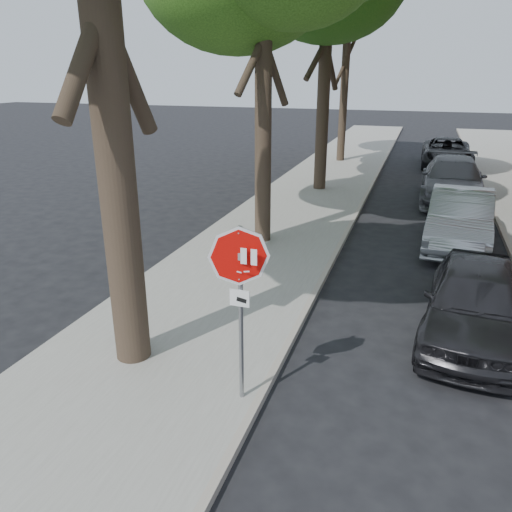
{
  "coord_description": "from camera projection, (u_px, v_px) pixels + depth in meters",
  "views": [
    {
      "loc": [
        1.42,
        -5.74,
        4.59
      ],
      "look_at": [
        -0.72,
        0.73,
        2.05
      ],
      "focal_mm": 35.0,
      "sensor_mm": 36.0,
      "label": 1
    }
  ],
  "objects": [
    {
      "name": "tree_far",
      "position": [
        349.0,
        13.0,
        24.2
      ],
      "size": [
        5.29,
        4.91,
        9.33
      ],
      "color": "black",
      "rests_on": "sidewalk_left"
    },
    {
      "name": "car_d",
      "position": [
        447.0,
        153.0,
        25.13
      ],
      "size": [
        2.41,
        5.13,
        1.42
      ],
      "primitive_type": "imported",
      "rotation": [
        0.0,
        0.0,
        0.01
      ],
      "color": "black",
      "rests_on": "ground"
    },
    {
      "name": "stop_sign",
      "position": [
        240.0,
        282.0,
        6.63
      ],
      "size": [
        0.76,
        0.34,
        2.61
      ],
      "color": "gray",
      "rests_on": "sidewalk_left"
    },
    {
      "name": "car_b",
      "position": [
        460.0,
        219.0,
        13.74
      ],
      "size": [
        1.93,
        4.71,
        1.52
      ],
      "primitive_type": "imported",
      "rotation": [
        0.0,
        0.0,
        -0.07
      ],
      "color": "#979A9F",
      "rests_on": "ground"
    },
    {
      "name": "car_a",
      "position": [
        474.0,
        301.0,
        8.94
      ],
      "size": [
        2.11,
        4.3,
        1.41
      ],
      "primitive_type": "imported",
      "rotation": [
        0.0,
        0.0,
        -0.11
      ],
      "color": "black",
      "rests_on": "ground"
    },
    {
      "name": "ground",
      "position": [
        288.0,
        413.0,
        7.13
      ],
      "size": [
        120.0,
        120.0,
        0.0
      ],
      "primitive_type": "plane",
      "color": "black",
      "rests_on": "ground"
    },
    {
      "name": "car_c",
      "position": [
        453.0,
        180.0,
        18.46
      ],
      "size": [
        2.26,
        5.44,
        1.57
      ],
      "primitive_type": "imported",
      "rotation": [
        0.0,
        0.0,
        -0.01
      ],
      "color": "#525258",
      "rests_on": "ground"
    },
    {
      "name": "curb_right",
      "position": [
        495.0,
        215.0,
        16.62
      ],
      "size": [
        0.12,
        55.0,
        0.13
      ],
      "primitive_type": "cube",
      "color": "#9E9384",
      "rests_on": "ground"
    },
    {
      "name": "curb_left",
      "position": [
        362.0,
        205.0,
        17.92
      ],
      "size": [
        0.12,
        55.0,
        0.13
      ],
      "primitive_type": "cube",
      "color": "#9E9384",
      "rests_on": "ground"
    },
    {
      "name": "sidewalk_left",
      "position": [
        306.0,
        201.0,
        18.52
      ],
      "size": [
        4.0,
        55.0,
        0.12
      ],
      "primitive_type": "cube",
      "color": "gray",
      "rests_on": "ground"
    }
  ]
}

